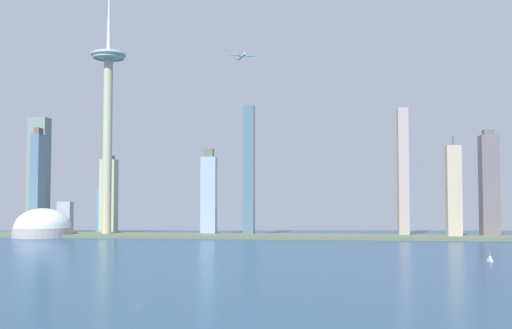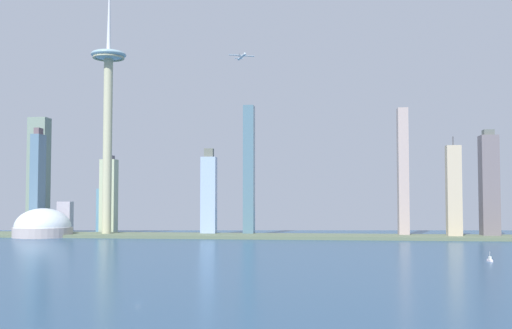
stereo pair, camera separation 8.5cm
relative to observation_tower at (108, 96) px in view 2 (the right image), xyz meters
The scene contains 16 objects.
ground_plane 582.28m from the observation_tower, 68.47° to the right, with size 6000.00×6000.00×0.00m, color navy.
waterfront_pier 276.51m from the observation_tower, ahead, with size 829.62×76.21×3.91m, color #5B6A50.
observation_tower is the anchor object (origin of this frame).
stadium_dome 197.47m from the observation_tower, 163.04° to the right, with size 77.39×77.39×50.73m.
skyscraper_0 476.64m from the observation_tower, ahead, with size 18.07×16.15×130.70m.
skyscraper_1 521.31m from the observation_tower, ahead, with size 21.93×23.77×140.54m.
skyscraper_2 192.85m from the observation_tower, ahead, with size 20.51×15.89×119.81m.
skyscraper_3 188.64m from the observation_tower, 151.82° to the left, with size 19.57×14.42×46.63m.
skyscraper_4 161.71m from the observation_tower, 169.68° to the left, with size 12.56×24.55×150.82m.
skyscraper_5 187.44m from the observation_tower, 110.69° to the left, with size 19.93×27.91×92.65m.
skyscraper_6 173.63m from the observation_tower, 155.42° to the left, with size 27.36×22.69×170.37m.
skyscraper_7 218.19m from the observation_tower, ahead, with size 14.50×19.88×179.06m.
skyscraper_8 412.00m from the observation_tower, ahead, with size 13.38×21.35×171.26m.
skyscraper_9 146.10m from the observation_tower, 107.14° to the left, with size 21.95×19.44×113.11m.
boat_2 549.70m from the observation_tower, 33.57° to the right, with size 3.07×7.83×8.24m.
airplane 195.11m from the observation_tower, ahead, with size 32.98×32.66×8.16m.
Camera 2 is at (94.79, -309.07, 52.90)m, focal length 43.87 mm.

